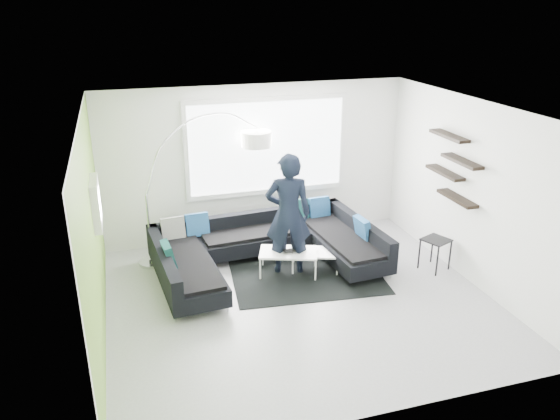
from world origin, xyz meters
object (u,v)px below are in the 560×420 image
Objects in this scene: sectional_sofa at (268,251)px; person at (288,214)px; arc_lamp at (146,195)px; coffee_table at (302,261)px; side_table at (435,254)px; laptop at (294,252)px.

person is (0.30, -0.13, 0.66)m from sectional_sofa.
arc_lamp reaches higher than person.
coffee_table is 0.83m from person.
person reaches higher than sectional_sofa.
coffee_table is 2.21× the size of side_table.
person is (-0.21, 0.08, 0.80)m from coffee_table.
person is at bearing -31.58° from arc_lamp.
arc_lamp is at bearing 151.97° from sectional_sofa.
laptop is (-2.25, 0.48, 0.13)m from side_table.
side_table is at bearing 5.08° from coffee_table.
arc_lamp is (-1.80, 0.77, 0.88)m from sectional_sofa.
coffee_table is at bearing 18.09° from laptop.
person is (2.10, -0.90, -0.22)m from arc_lamp.
laptop is at bearing 167.85° from side_table.
arc_lamp is 1.23× the size of person.
side_table is 2.31m from laptop.
coffee_table is 0.26m from laptop.
arc_lamp is 7.11× the size of laptop.
coffee_table is 2.71m from arc_lamp.
person reaches higher than side_table.
sectional_sofa is 6.94× the size of side_table.
arc_lamp is (-2.31, 0.99, 1.02)m from coffee_table.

